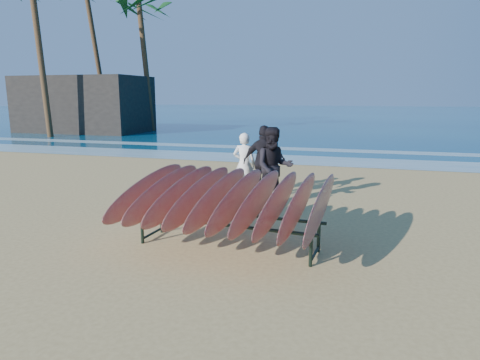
{
  "coord_description": "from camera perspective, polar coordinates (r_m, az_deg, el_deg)",
  "views": [
    {
      "loc": [
        2.25,
        -6.91,
        2.55
      ],
      "look_at": [
        0.0,
        0.8,
        0.95
      ],
      "focal_mm": 32.0,
      "sensor_mm": 36.0,
      "label": 1
    }
  ],
  "objects": [
    {
      "name": "person_dark_a",
      "position": [
        9.86,
        4.55,
        1.72
      ],
      "size": [
        1.08,
        0.95,
        1.84
      ],
      "primitive_type": "imported",
      "rotation": [
        0.0,
        0.0,
        0.34
      ],
      "color": "black",
      "rests_on": "ground"
    },
    {
      "name": "person_dark_b",
      "position": [
        10.74,
        3.27,
        2.45
      ],
      "size": [
        1.12,
        0.59,
        1.82
      ],
      "primitive_type": "imported",
      "rotation": [
        0.0,
        0.0,
        3.29
      ],
      "color": "black",
      "rests_on": "ground"
    },
    {
      "name": "surfboard_rack",
      "position": [
        7.12,
        -1.66,
        -2.49
      ],
      "size": [
        3.36,
        2.88,
        1.35
      ],
      "rotation": [
        0.0,
        0.0,
        -0.07
      ],
      "color": "black",
      "rests_on": "ground"
    },
    {
      "name": "ocean",
      "position": [
        62.0,
        14.33,
        8.55
      ],
      "size": [
        160.0,
        160.0,
        0.0
      ],
      "primitive_type": "plane",
      "color": "navy",
      "rests_on": "ground"
    },
    {
      "name": "ground",
      "position": [
        7.7,
        -1.68,
        -8.07
      ],
      "size": [
        120.0,
        120.0,
        0.0
      ],
      "primitive_type": "plane",
      "color": "tan",
      "rests_on": "ground"
    },
    {
      "name": "palm_mid",
      "position": [
        31.77,
        -12.77,
        21.22
      ],
      "size": [
        5.2,
        5.2,
        9.08
      ],
      "color": "brown",
      "rests_on": "ground"
    },
    {
      "name": "person_white",
      "position": [
        11.0,
        0.58,
        2.15
      ],
      "size": [
        0.6,
        0.41,
        1.61
      ],
      "primitive_type": "imported",
      "rotation": [
        0.0,
        0.0,
        3.18
      ],
      "color": "white",
      "rests_on": "ground"
    },
    {
      "name": "foam_far",
      "position": [
        20.69,
        9.92,
        4.02
      ],
      "size": [
        160.0,
        160.0,
        0.0
      ],
      "primitive_type": "plane",
      "color": "white",
      "rests_on": "ground"
    },
    {
      "name": "foam_near",
      "position": [
        17.25,
        8.6,
        2.65
      ],
      "size": [
        160.0,
        160.0,
        0.0
      ],
      "primitive_type": "plane",
      "color": "white",
      "rests_on": "ground"
    },
    {
      "name": "building",
      "position": [
        32.4,
        -20.05,
        9.45
      ],
      "size": [
        8.61,
        4.79,
        3.83
      ],
      "primitive_type": "cube",
      "color": "#2D2823",
      "rests_on": "ground"
    }
  ]
}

